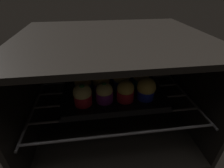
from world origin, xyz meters
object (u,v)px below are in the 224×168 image
object	(u,v)px
muffin_row0_col2	(125,91)
muffin_row1_col3	(141,79)
muffin_row1_col2	(121,79)
muffin_row0_col1	(104,93)
muffin_row2_col0	(82,74)
muffin_row0_col3	(146,89)
muffin_row1_col0	(83,83)
baking_tray	(112,90)
muffin_row1_col1	(101,81)
muffin_row2_col3	(135,70)
muffin_row0_col0	(83,95)
muffin_row2_col2	(118,72)
muffin_row2_col1	(101,73)

from	to	relation	value
muffin_row0_col2	muffin_row1_col3	world-z (taller)	muffin_row1_col3
muffin_row1_col2	muffin_row1_col3	distance (cm)	7.35
muffin_row0_col1	muffin_row2_col0	bearing A→B (deg)	117.68
muffin_row0_col3	muffin_row1_col0	distance (cm)	22.20
baking_tray	muffin_row1_col1	xyz separation A→B (cm)	(-3.88, 0.20, 4.00)
muffin_row2_col3	muffin_row1_col3	bearing A→B (deg)	-87.32
muffin_row1_col2	muffin_row1_col3	bearing A→B (deg)	-0.21
muffin_row0_col1	muffin_row1_col1	bearing A→B (deg)	93.79
muffin_row0_col2	muffin_row1_col0	distance (cm)	15.74
muffin_row0_col0	muffin_row2_col2	world-z (taller)	muffin_row0_col0
muffin_row0_col2	muffin_row2_col0	world-z (taller)	muffin_row2_col0
muffin_row0_col3	muffin_row1_col1	distance (cm)	16.13
muffin_row1_col3	muffin_row2_col2	world-z (taller)	same
muffin_row0_col3	muffin_row1_col2	distance (cm)	10.20
muffin_row0_col3	muffin_row1_col3	xyz separation A→B (cm)	(0.27, 7.34, -0.32)
muffin_row0_col0	muffin_row1_col3	size ratio (longest dim) A/B	1.03
muffin_row0_col2	muffin_row1_col1	bearing A→B (deg)	135.48
muffin_row2_col1	muffin_row2_col2	xyz separation A→B (cm)	(6.51, -0.26, 0.14)
muffin_row0_col0	muffin_row2_col3	bearing A→B (deg)	35.38
muffin_row2_col1	muffin_row2_col3	size ratio (longest dim) A/B	1.00
muffin_row2_col3	muffin_row0_col2	bearing A→B (deg)	-115.71
muffin_row2_col2	muffin_row0_col2	bearing A→B (deg)	-88.56
muffin_row1_col3	muffin_row1_col1	bearing A→B (deg)	-179.63
muffin_row1_col0	muffin_row1_col3	xyz separation A→B (cm)	(21.22, -0.01, -0.01)
baking_tray	muffin_row1_col3	size ratio (longest dim) A/B	4.72
muffin_row1_col3	muffin_row2_col1	distance (cm)	15.70
muffin_row0_col0	muffin_row2_col0	bearing A→B (deg)	91.23
muffin_row0_col0	muffin_row1_col0	bearing A→B (deg)	89.82
muffin_row0_col1	muffin_row0_col2	size ratio (longest dim) A/B	0.98
baking_tray	muffin_row0_col3	distance (cm)	13.34
muffin_row1_col2	baking_tray	bearing A→B (deg)	-174.71
muffin_row0_col1	muffin_row2_col3	bearing A→B (deg)	45.53
muffin_row1_col1	muffin_row2_col2	bearing A→B (deg)	43.20
muffin_row0_col3	muffin_row2_col3	size ratio (longest dim) A/B	1.02
baking_tray	muffin_row0_col0	xyz separation A→B (cm)	(-10.44, -7.41, 4.08)
muffin_row0_col2	muffin_row1_col3	size ratio (longest dim) A/B	0.98
baking_tray	muffin_row1_col3	distance (cm)	11.48
muffin_row2_col1	muffin_row2_col2	bearing A→B (deg)	-2.27
muffin_row0_col1	muffin_row2_col1	xyz separation A→B (cm)	(0.06, 13.78, 0.30)
muffin_row0_col3	muffin_row1_col0	size ratio (longest dim) A/B	1.06
muffin_row2_col2	muffin_row2_col3	size ratio (longest dim) A/B	1.00
muffin_row1_col3	muffin_row1_col0	bearing A→B (deg)	179.96
muffin_row1_col1	muffin_row1_col2	distance (cm)	7.37
muffin_row0_col0	muffin_row1_col0	world-z (taller)	muffin_row0_col0
muffin_row0_col0	muffin_row1_col1	size ratio (longest dim) A/B	1.01
muffin_row1_col0	muffin_row1_col2	bearing A→B (deg)	0.05
baking_tray	muffin_row2_col2	xyz separation A→B (cm)	(3.15, 6.80, 4.14)
muffin_row0_col2	muffin_row0_col3	xyz separation A→B (cm)	(7.04, 0.01, 0.18)
muffin_row1_col1	muffin_row1_col2	xyz separation A→B (cm)	(7.36, 0.12, 0.33)
muffin_row2_col3	muffin_row0_col0	bearing A→B (deg)	-144.62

